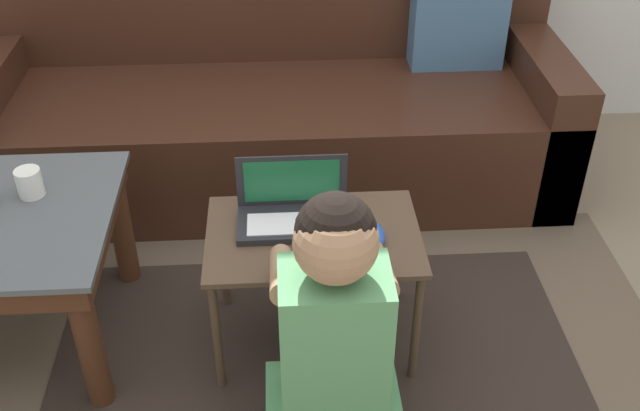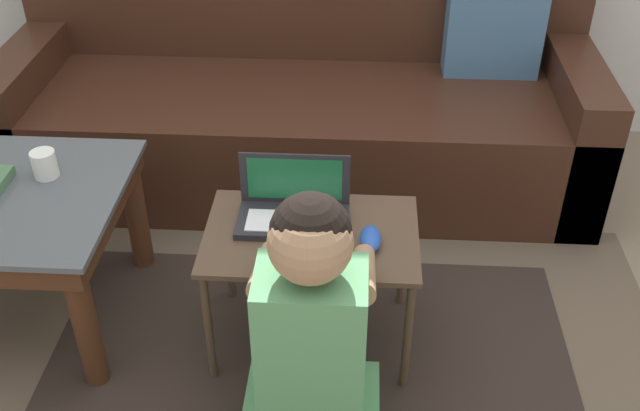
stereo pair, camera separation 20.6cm
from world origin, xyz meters
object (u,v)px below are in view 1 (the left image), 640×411
laptop_desk (313,247)px  cup_on_table (30,183)px  computer_mouse (374,235)px  person_seated (334,348)px  couch (274,105)px  laptop (293,213)px

laptop_desk → cup_on_table: (-0.80, 0.15, 0.15)m
computer_mouse → cup_on_table: cup_on_table is taller
laptop_desk → person_seated: size_ratio=0.75×
couch → laptop: 0.94m
couch → laptop_desk: size_ratio=3.72×
laptop_desk → laptop: laptop is taller
laptop_desk → person_seated: (0.03, -0.40, 0.00)m
cup_on_table → person_seated: bearing=-33.8°
laptop → cup_on_table: laptop is taller
laptop_desk → computer_mouse: size_ratio=5.29×
computer_mouse → person_seated: 0.39m
laptop → person_seated: size_ratio=0.39×
laptop_desk → cup_on_table: bearing=169.0°
laptop_desk → computer_mouse: (0.16, -0.04, 0.07)m
person_seated → cup_on_table: 1.00m
computer_mouse → cup_on_table: 0.98m
couch → laptop_desk: couch is taller
couch → cup_on_table: (-0.69, -0.83, 0.21)m
couch → laptop: size_ratio=7.08×
laptop → cup_on_table: size_ratio=3.82×
computer_mouse → person_seated: (-0.14, -0.35, -0.06)m
person_seated → laptop_desk: bearing=94.0°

